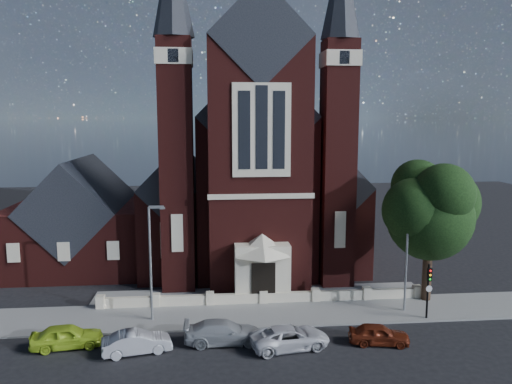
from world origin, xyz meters
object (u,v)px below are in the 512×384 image
street_tree (433,212)px  parish_hall (82,224)px  car_lime_van (67,336)px  car_silver_a (137,342)px  street_lamp_left (152,257)px  car_white_suv (290,337)px  car_dark_red (379,334)px  traffic_signal (429,284)px  car_silver_b (223,332)px  church (247,173)px  street_lamp_right (408,250)px

street_tree → parish_hall: bearing=156.7°
car_lime_van → car_silver_a: (4.36, -1.13, -0.05)m
street_lamp_left → car_lime_van: (-4.81, -3.60, -3.88)m
street_tree → car_white_suv: bearing=-150.7°
car_lime_van → car_dark_red: (19.14, -1.29, -0.09)m
street_tree → traffic_signal: 5.70m
car_silver_a → car_dark_red: 14.78m
car_white_suv → car_silver_a: bearing=78.9°
street_lamp_left → car_silver_b: 7.24m
street_tree → car_white_suv: 14.89m
church → traffic_signal: church is taller
street_tree → church: bearing=126.2°
car_lime_van → traffic_signal: bearing=-93.7°
street_tree → street_lamp_left: bearing=-175.2°
traffic_signal → street_lamp_right: bearing=120.0°
car_silver_b → street_tree: bearing=-70.3°
street_lamp_right → car_silver_b: bearing=-163.8°
street_lamp_left → street_lamp_right: size_ratio=1.00×
parish_hall → car_silver_b: size_ratio=2.49×
car_silver_b → parish_hall: bearing=35.9°
street_tree → car_white_suv: size_ratio=2.19×
street_lamp_left → car_silver_b: street_lamp_left is taller
parish_hall → car_white_suv: bearing=-48.3°
car_white_suv → street_lamp_left: bearing=50.8°
parish_hall → traffic_signal: (27.00, -15.57, -1.43)m
street_lamp_right → car_dark_red: size_ratio=2.17×
church → street_lamp_right: (10.09, -18.94, -3.59)m
street_tree → car_dark_red: street_tree is taller
street_tree → car_silver_b: size_ratio=2.19×
parish_hall → street_lamp_right: 29.62m
parish_hall → car_white_suv: 25.53m
church → car_silver_b: bearing=-97.9°
car_white_suv → car_dark_red: bearing=-99.6°
car_lime_van → street_tree: bearing=-86.7°
church → street_tree: 21.38m
street_tree → street_lamp_left: 20.71m
street_tree → car_lime_van: street_tree is taller
street_lamp_right → car_white_suv: street_lamp_right is taller
church → car_silver_b: size_ratio=7.13×
traffic_signal → car_dark_red: bearing=-144.2°
car_lime_van → car_dark_red: car_lime_van is taller
street_lamp_right → street_lamp_left: bearing=180.0°
street_tree → car_lime_van: size_ratio=2.53×
street_lamp_right → car_silver_b: size_ratio=1.65×
car_white_suv → church: bearing=-7.9°
parish_hall → car_silver_a: (7.64, -18.72, -3.34)m
parish_hall → car_lime_van: (3.28, -17.60, -3.29)m
car_silver_a → car_dark_red: bearing=-103.5°
street_lamp_left → car_silver_a: (-0.45, -4.72, -3.93)m
church → parish_hall: size_ratio=2.86×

